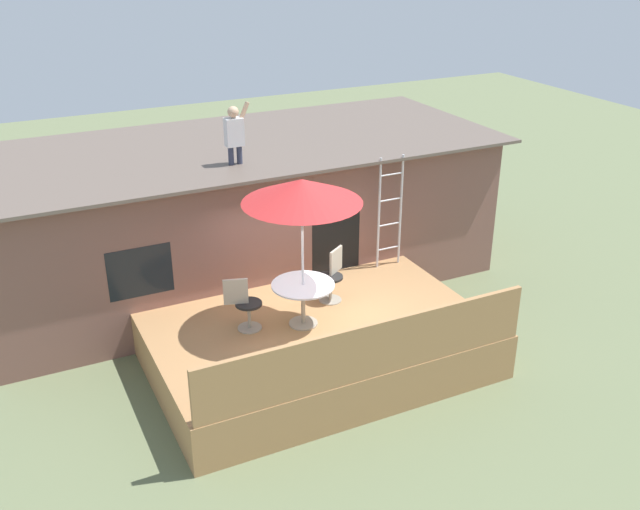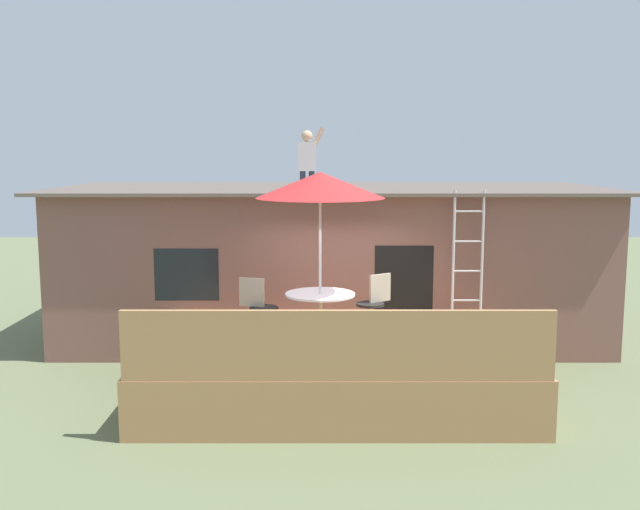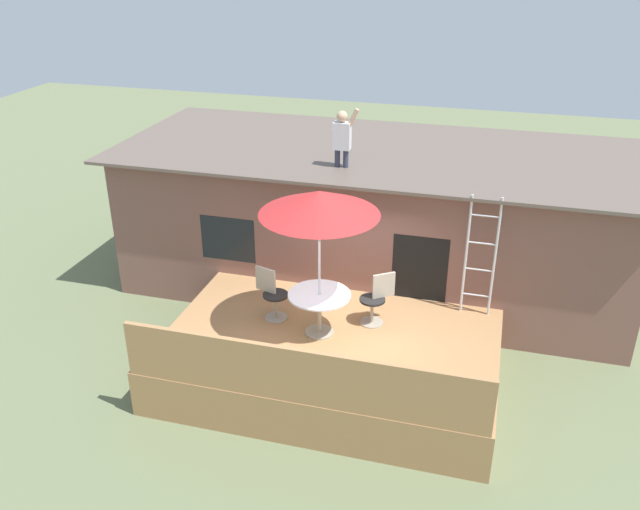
{
  "view_description": "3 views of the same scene",
  "coord_description": "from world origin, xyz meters",
  "views": [
    {
      "loc": [
        -4.6,
        -9.59,
        6.89
      ],
      "look_at": [
        0.42,
        0.66,
        1.67
      ],
      "focal_mm": 40.77,
      "sensor_mm": 36.0,
      "label": 1
    },
    {
      "loc": [
        -0.22,
        -10.57,
        3.65
      ],
      "look_at": [
        -0.2,
        0.41,
        2.06
      ],
      "focal_mm": 40.74,
      "sensor_mm": 36.0,
      "label": 2
    },
    {
      "loc": [
        2.35,
        -9.18,
        6.89
      ],
      "look_at": [
        -0.34,
        0.47,
        2.02
      ],
      "focal_mm": 37.5,
      "sensor_mm": 36.0,
      "label": 3
    }
  ],
  "objects": [
    {
      "name": "patio_chair_left",
      "position": [
        -1.15,
        0.28,
        1.26
      ],
      "size": [
        0.61,
        0.44,
        0.92
      ],
      "rotation": [
        0.0,
        0.0,
        -0.29
      ],
      "color": "#A59E8C",
      "rests_on": "deck"
    },
    {
      "name": "house",
      "position": [
        -0.0,
        3.6,
        1.48
      ],
      "size": [
        10.5,
        4.5,
        2.95
      ],
      "color": "brown",
      "rests_on": "ground"
    },
    {
      "name": "deck",
      "position": [
        0.0,
        0.0,
        0.4
      ],
      "size": [
        5.49,
        3.79,
        0.8
      ],
      "primitive_type": "cube",
      "color": "#A87A4C",
      "rests_on": "ground"
    },
    {
      "name": "step_ladder",
      "position": [
        2.24,
        1.38,
        1.9
      ],
      "size": [
        0.52,
        0.04,
        2.2
      ],
      "color": "silver",
      "rests_on": "deck"
    },
    {
      "name": "patio_chair_right",
      "position": [
        0.62,
        0.59,
        1.26
      ],
      "size": [
        0.56,
        0.47,
        0.92
      ],
      "rotation": [
        0.0,
        0.0,
        -2.53
      ],
      "color": "#A59E8C",
      "rests_on": "deck"
    },
    {
      "name": "person_figure",
      "position": [
        -0.44,
        2.35,
        3.55
      ],
      "size": [
        0.47,
        0.2,
        1.11
      ],
      "color": "#33384C",
      "rests_on": "house"
    },
    {
      "name": "ground_plane",
      "position": [
        0.0,
        0.0,
        0.0
      ],
      "size": [
        40.0,
        40.0,
        0.0
      ],
      "primitive_type": "plane",
      "color": "#66704C"
    },
    {
      "name": "deck_railing",
      "position": [
        0.0,
        -1.85,
        1.25
      ],
      "size": [
        5.39,
        0.08,
        0.9
      ],
      "primitive_type": "cube",
      "color": "#A87A4C",
      "rests_on": "deck"
    },
    {
      "name": "patio_umbrella",
      "position": [
        -0.22,
        0.0,
        3.15
      ],
      "size": [
        1.9,
        1.9,
        2.54
      ],
      "color": "silver",
      "rests_on": "deck"
    },
    {
      "name": "patio_table",
      "position": [
        -0.22,
        0.0,
        1.39
      ],
      "size": [
        1.04,
        1.04,
        0.74
      ],
      "color": "#A59E8C",
      "rests_on": "deck"
    }
  ]
}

